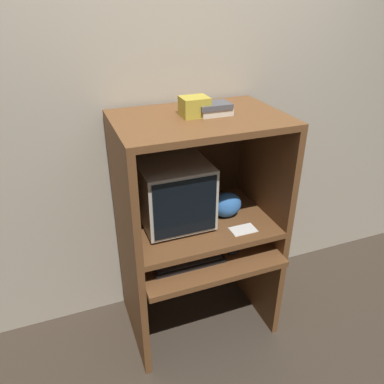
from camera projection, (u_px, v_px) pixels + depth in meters
The scene contains 12 objects.
ground_plane at pixel (215, 352), 2.41m from camera, with size 12.00×12.00×0.00m, color #3D3328.
wall_back at pixel (177, 126), 2.36m from camera, with size 6.00×0.06×2.60m.
desk_base at pixel (201, 276), 2.44m from camera, with size 0.92×0.69×0.66m.
desk_monitor_shelf at pixel (199, 225), 2.30m from camera, with size 0.92×0.63×0.16m.
hutch_upper at pixel (197, 153), 2.11m from camera, with size 0.92×0.63×0.65m.
crt_monitor at pixel (173, 192), 2.18m from camera, with size 0.39×0.43×0.39m.
keyboard at pixel (188, 261), 2.17m from camera, with size 0.42×0.15×0.03m.
mouse at pixel (233, 252), 2.24m from camera, with size 0.07×0.05×0.03m.
snack_bag at pixel (227, 205), 2.29m from camera, with size 0.19×0.14×0.15m.
book_stack at pixel (213, 109), 1.99m from camera, with size 0.18×0.15×0.06m.
paper_card at pixel (243, 230), 2.19m from camera, with size 0.15×0.10×0.00m.
storage_box at pixel (195, 107), 1.96m from camera, with size 0.14×0.12×0.10m.
Camera 1 is at (-0.72, -1.48, 2.05)m, focal length 35.00 mm.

